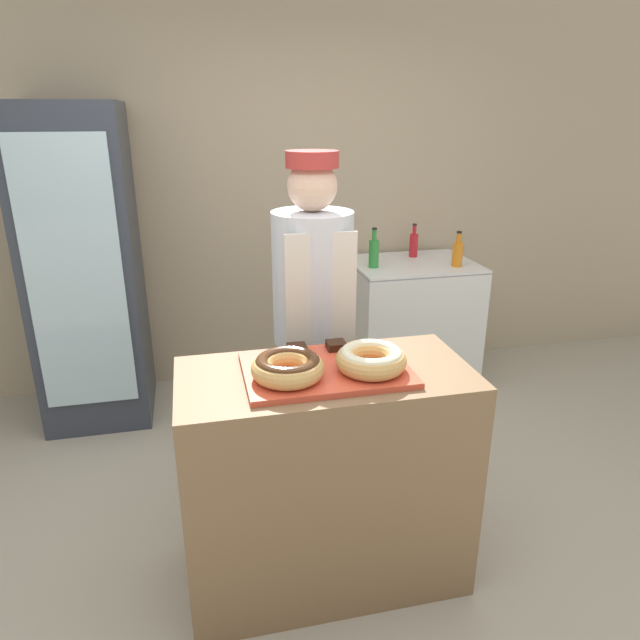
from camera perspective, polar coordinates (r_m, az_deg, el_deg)
ground_plane at (r=2.77m, az=0.51°, el=-23.60°), size 14.00×14.00×0.00m
wall_back at (r=4.14m, az=-6.45°, el=12.19°), size 8.00×0.06×2.70m
display_counter at (r=2.46m, az=0.54°, el=-15.45°), size 1.15×0.56×0.96m
serving_tray at (r=2.21m, az=0.58°, el=-4.97°), size 0.63×0.44×0.02m
donut_chocolate_glaze at (r=2.10m, az=-3.25°, el=-4.65°), size 0.27×0.27×0.09m
donut_light_glaze at (r=2.17m, az=5.13°, el=-3.85°), size 0.27×0.27×0.09m
brownie_back_left at (r=2.33m, az=-2.32°, el=-2.89°), size 0.08×0.08×0.03m
brownie_back_right at (r=2.36m, az=1.62°, el=-2.54°), size 0.08×0.08×0.03m
baker_person at (r=2.80m, az=-0.69°, el=-0.51°), size 0.39×0.39×1.75m
beverage_fridge at (r=3.84m, az=-22.41°, el=4.65°), size 0.64×0.68×1.97m
chest_freezer at (r=4.24m, az=8.99°, el=-0.20°), size 0.86×0.67×0.91m
bottle_green at (r=3.91m, az=5.40°, el=6.77°), size 0.07×0.07×0.27m
bottle_red at (r=4.25m, az=9.35°, el=7.51°), size 0.06×0.06×0.24m
bottle_orange at (r=4.04m, az=13.59°, el=6.54°), size 0.07×0.07×0.24m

